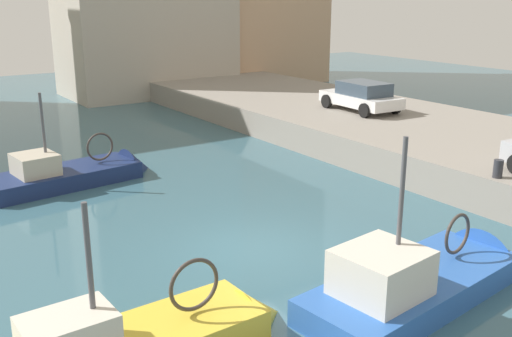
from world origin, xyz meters
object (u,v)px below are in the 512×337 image
(fishing_boat_navy, at_px, (76,180))
(mooring_bollard_mid, at_px, (498,169))
(parked_car_white, at_px, (362,96))
(fishing_boat_blue, at_px, (423,289))

(fishing_boat_navy, distance_m, mooring_bollard_mid, 14.07)
(parked_car_white, bearing_deg, fishing_boat_navy, 178.83)
(fishing_boat_navy, height_order, fishing_boat_blue, fishing_boat_blue)
(fishing_boat_blue, xyz_separation_m, parked_car_white, (9.68, 12.21, 1.74))
(fishing_boat_blue, bearing_deg, parked_car_white, 51.59)
(fishing_boat_blue, bearing_deg, fishing_boat_navy, 107.00)
(fishing_boat_navy, relative_size, fishing_boat_blue, 0.92)
(fishing_boat_navy, bearing_deg, fishing_boat_blue, -73.00)
(fishing_boat_blue, xyz_separation_m, mooring_bollard_mid, (5.68, 2.19, 1.31))
(fishing_boat_blue, relative_size, parked_car_white, 1.61)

